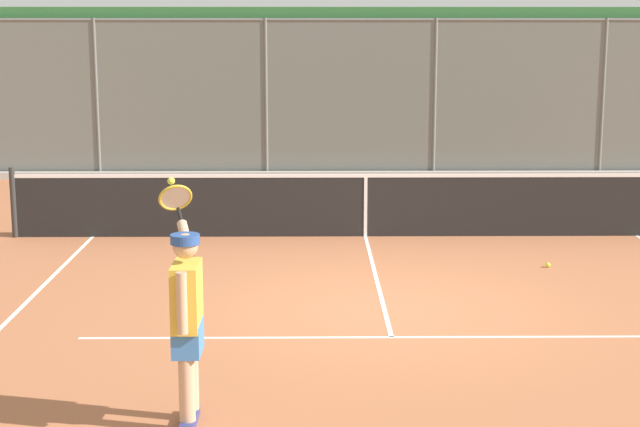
# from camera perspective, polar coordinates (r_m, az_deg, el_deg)

# --- Properties ---
(ground_plane) EXTENTS (60.00, 60.00, 0.00)m
(ground_plane) POSITION_cam_1_polar(r_m,az_deg,el_deg) (11.39, 3.70, -5.47)
(ground_plane) COLOR #A8603D
(court_line_markings) EXTENTS (8.36, 9.03, 0.01)m
(court_line_markings) POSITION_cam_1_polar(r_m,az_deg,el_deg) (10.06, 4.29, -7.71)
(court_line_markings) COLOR white
(court_line_markings) RESTS_ON ground
(fence_backdrop) EXTENTS (20.52, 1.37, 3.52)m
(fence_backdrop) POSITION_cam_1_polar(r_m,az_deg,el_deg) (21.37, 1.69, 6.99)
(fence_backdrop) COLOR slate
(fence_backdrop) RESTS_ON ground
(tennis_net) EXTENTS (10.74, 0.09, 1.07)m
(tennis_net) POSITION_cam_1_polar(r_m,az_deg,el_deg) (15.07, 2.63, 0.52)
(tennis_net) COLOR #2D2D2D
(tennis_net) RESTS_ON ground
(tennis_player) EXTENTS (0.46, 1.35, 1.88)m
(tennis_player) POSITION_cam_1_polar(r_m,az_deg,el_deg) (8.01, -7.65, -5.79)
(tennis_player) COLOR navy
(tennis_player) RESTS_ON ground
(tennis_ball_mid_court) EXTENTS (0.07, 0.07, 0.07)m
(tennis_ball_mid_court) POSITION_cam_1_polar(r_m,az_deg,el_deg) (13.58, 12.95, -2.89)
(tennis_ball_mid_court) COLOR #CCDB33
(tennis_ball_mid_court) RESTS_ON ground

